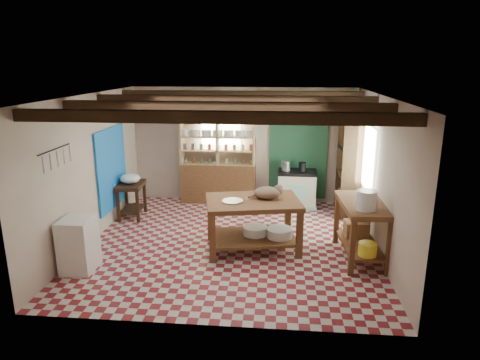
# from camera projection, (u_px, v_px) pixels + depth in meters

# --- Properties ---
(floor) EXTENTS (5.00, 5.00, 0.02)m
(floor) POSITION_uv_depth(u_px,v_px,m) (231.00, 243.00, 7.66)
(floor) COLOR maroon
(floor) RESTS_ON ground
(ceiling) EXTENTS (5.00, 5.00, 0.02)m
(ceiling) POSITION_uv_depth(u_px,v_px,m) (230.00, 96.00, 6.97)
(ceiling) COLOR #434347
(ceiling) RESTS_ON wall_back
(wall_back) EXTENTS (5.00, 0.04, 2.60)m
(wall_back) POSITION_uv_depth(u_px,v_px,m) (243.00, 145.00, 9.71)
(wall_back) COLOR beige
(wall_back) RESTS_ON floor
(wall_front) EXTENTS (5.00, 0.04, 2.60)m
(wall_front) POSITION_uv_depth(u_px,v_px,m) (206.00, 227.00, 4.91)
(wall_front) COLOR beige
(wall_front) RESTS_ON floor
(wall_left) EXTENTS (0.04, 5.00, 2.60)m
(wall_left) POSITION_uv_depth(u_px,v_px,m) (90.00, 169.00, 7.53)
(wall_left) COLOR beige
(wall_left) RESTS_ON floor
(wall_right) EXTENTS (0.04, 5.00, 2.60)m
(wall_right) POSITION_uv_depth(u_px,v_px,m) (380.00, 176.00, 7.09)
(wall_right) COLOR beige
(wall_right) RESTS_ON floor
(ceiling_beams) EXTENTS (5.00, 3.80, 0.15)m
(ceiling_beams) POSITION_uv_depth(u_px,v_px,m) (230.00, 103.00, 7.00)
(ceiling_beams) COLOR #372213
(ceiling_beams) RESTS_ON ceiling
(blue_wall_patch) EXTENTS (0.04, 1.40, 1.60)m
(blue_wall_patch) POSITION_uv_depth(u_px,v_px,m) (112.00, 168.00, 8.45)
(blue_wall_patch) COLOR blue
(blue_wall_patch) RESTS_ON wall_left
(green_wall_patch) EXTENTS (1.30, 0.04, 2.30)m
(green_wall_patch) POSITION_uv_depth(u_px,v_px,m) (298.00, 149.00, 9.58)
(green_wall_patch) COLOR #1C462B
(green_wall_patch) RESTS_ON wall_back
(window_back) EXTENTS (0.90, 0.02, 0.80)m
(window_back) POSITION_uv_depth(u_px,v_px,m) (221.00, 128.00, 9.63)
(window_back) COLOR #B1C5AF
(window_back) RESTS_ON wall_back
(window_right) EXTENTS (0.02, 1.30, 1.20)m
(window_right) POSITION_uv_depth(u_px,v_px,m) (368.00, 157.00, 8.02)
(window_right) COLOR #B1C5AF
(window_right) RESTS_ON wall_right
(utensil_rail) EXTENTS (0.06, 0.90, 0.28)m
(utensil_rail) POSITION_uv_depth(u_px,v_px,m) (55.00, 157.00, 6.25)
(utensil_rail) COLOR black
(utensil_rail) RESTS_ON wall_left
(pot_rack) EXTENTS (0.86, 0.12, 0.36)m
(pot_rack) POSITION_uv_depth(u_px,v_px,m) (301.00, 109.00, 8.93)
(pot_rack) COLOR black
(pot_rack) RESTS_ON ceiling
(shelving_unit) EXTENTS (1.70, 0.34, 2.20)m
(shelving_unit) POSITION_uv_depth(u_px,v_px,m) (218.00, 155.00, 9.63)
(shelving_unit) COLOR tan
(shelving_unit) RESTS_ON floor
(tall_rack) EXTENTS (0.40, 0.86, 2.00)m
(tall_rack) POSITION_uv_depth(u_px,v_px,m) (349.00, 168.00, 8.92)
(tall_rack) COLOR #372213
(tall_rack) RESTS_ON floor
(work_table) EXTENTS (1.73, 1.33, 0.88)m
(work_table) POSITION_uv_depth(u_px,v_px,m) (253.00, 224.00, 7.32)
(work_table) COLOR brown
(work_table) RESTS_ON floor
(stove) EXTENTS (0.85, 0.59, 0.82)m
(stove) POSITION_uv_depth(u_px,v_px,m) (297.00, 189.00, 9.50)
(stove) COLOR beige
(stove) RESTS_ON floor
(prep_table) EXTENTS (0.55, 0.76, 0.73)m
(prep_table) POSITION_uv_depth(u_px,v_px,m) (132.00, 200.00, 8.86)
(prep_table) COLOR #372213
(prep_table) RESTS_ON floor
(white_cabinet) EXTENTS (0.47, 0.57, 0.84)m
(white_cabinet) POSITION_uv_depth(u_px,v_px,m) (79.00, 244.00, 6.57)
(white_cabinet) COLOR white
(white_cabinet) RESTS_ON floor
(right_counter) EXTENTS (0.76, 1.38, 0.96)m
(right_counter) POSITION_uv_depth(u_px,v_px,m) (361.00, 230.00, 6.95)
(right_counter) COLOR brown
(right_counter) RESTS_ON floor
(cat) EXTENTS (0.55, 0.49, 0.21)m
(cat) POSITION_uv_depth(u_px,v_px,m) (267.00, 193.00, 7.25)
(cat) COLOR #8C6B51
(cat) RESTS_ON work_table
(steel_tray) EXTENTS (0.41, 0.41, 0.02)m
(steel_tray) POSITION_uv_depth(u_px,v_px,m) (233.00, 201.00, 7.12)
(steel_tray) COLOR #9D9CA3
(steel_tray) RESTS_ON work_table
(basin_large) EXTENTS (0.49, 0.49, 0.15)m
(basin_large) POSITION_uv_depth(u_px,v_px,m) (255.00, 231.00, 7.41)
(basin_large) COLOR white
(basin_large) RESTS_ON work_table
(basin_small) EXTENTS (0.52, 0.52, 0.15)m
(basin_small) POSITION_uv_depth(u_px,v_px,m) (279.00, 233.00, 7.30)
(basin_small) COLOR white
(basin_small) RESTS_ON work_table
(kettle_left) EXTENTS (0.19, 0.19, 0.22)m
(kettle_left) POSITION_uv_depth(u_px,v_px,m) (286.00, 166.00, 9.39)
(kettle_left) COLOR #9D9CA3
(kettle_left) RESTS_ON stove
(kettle_right) EXTENTS (0.16, 0.16, 0.20)m
(kettle_right) POSITION_uv_depth(u_px,v_px,m) (302.00, 167.00, 9.36)
(kettle_right) COLOR black
(kettle_right) RESTS_ON stove
(enamel_bowl) EXTENTS (0.43, 0.43, 0.20)m
(enamel_bowl) POSITION_uv_depth(u_px,v_px,m) (130.00, 178.00, 8.74)
(enamel_bowl) COLOR white
(enamel_bowl) RESTS_ON prep_table
(white_bucket) EXTENTS (0.32, 0.32, 0.30)m
(white_bucket) POSITION_uv_depth(u_px,v_px,m) (366.00, 200.00, 6.45)
(white_bucket) COLOR white
(white_bucket) RESTS_ON right_counter
(wicker_basket) EXTENTS (0.40, 0.33, 0.27)m
(wicker_basket) POSITION_uv_depth(u_px,v_px,m) (356.00, 229.00, 7.26)
(wicker_basket) COLOR olive
(wicker_basket) RESTS_ON right_counter
(yellow_tub) EXTENTS (0.29, 0.29, 0.20)m
(yellow_tub) POSITION_uv_depth(u_px,v_px,m) (367.00, 249.00, 6.55)
(yellow_tub) COLOR yellow
(yellow_tub) RESTS_ON right_counter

